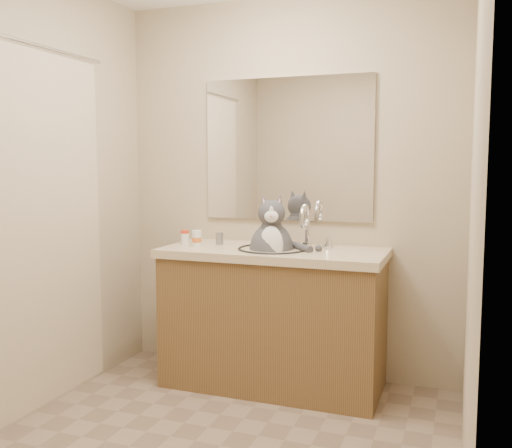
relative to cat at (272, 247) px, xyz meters
The scene contains 8 objects.
room 1.01m from the cat, 89.68° to the right, with size 2.22×2.52×2.42m.
vanity 0.42m from the cat, 65.27° to the left, with size 1.34×0.59×1.12m.
mirror 0.65m from the cat, 88.91° to the left, with size 1.10×0.02×0.90m, color white.
shower_curtain 1.36m from the cat, 140.81° to the right, with size 0.02×1.30×1.93m.
cat is the anchor object (origin of this frame).
pill_bottle_redcap 0.59m from the cat, behind, with size 0.07×0.07×0.09m.
pill_bottle_orange 0.48m from the cat, behind, with size 0.07×0.07×0.10m.
grey_canister 0.38m from the cat, 169.60° to the left, with size 0.05×0.05×0.08m.
Camera 1 is at (1.07, -2.25, 1.36)m, focal length 40.00 mm.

